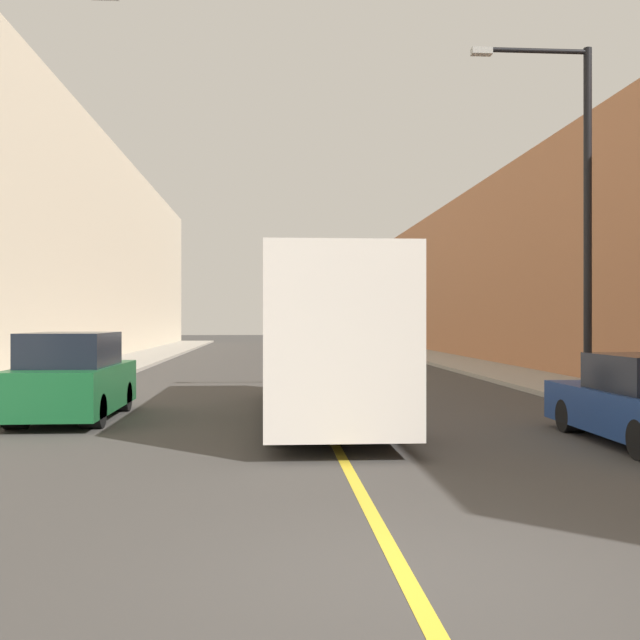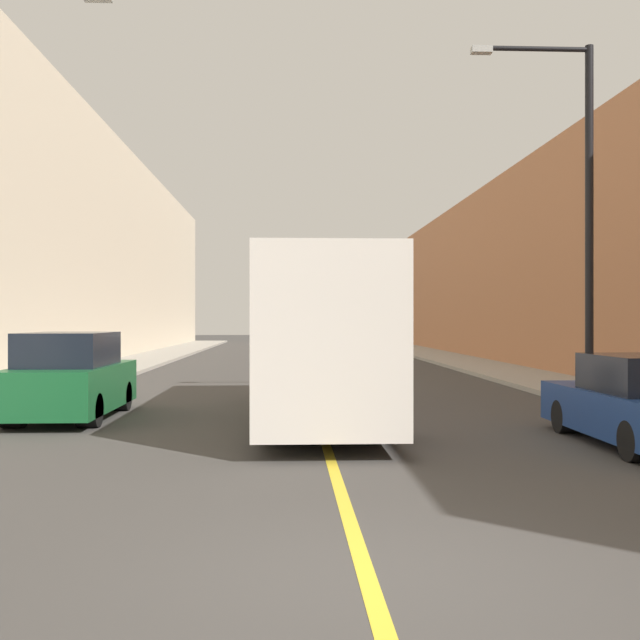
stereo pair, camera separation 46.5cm
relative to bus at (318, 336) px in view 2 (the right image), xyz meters
The scene contains 9 objects.
ground_plane 10.24m from the bus, 90.03° to the right, with size 200.00×200.00×0.00m, color #3F3D3A.
sidewalk_left 21.51m from the bus, 111.74° to the left, with size 3.07×72.00×0.14m, color #9E998E.
sidewalk_right 21.51m from the bus, 68.29° to the left, with size 3.07×72.00×0.14m, color #9E998E.
building_row_left 23.35m from the bus, 119.95° to the left, with size 4.00×72.00×11.70m, color beige.
building_row_right 23.15m from the bus, 60.07° to the left, with size 4.00×72.00×9.06m, color #B2724C.
road_center_line 20.00m from the bus, 90.01° to the left, with size 0.16×72.00×0.01m, color gold.
bus is the anchor object (origin of this frame).
parked_suv_left 5.37m from the bus, behind, with size 1.87×4.44×1.86m.
street_lamp_right 7.45m from the bus, 15.21° to the left, with size 3.01×0.24×8.66m.
Camera 2 is at (-0.66, -6.07, 2.12)m, focal length 42.00 mm.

